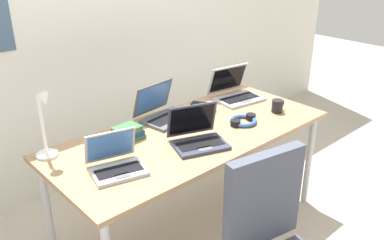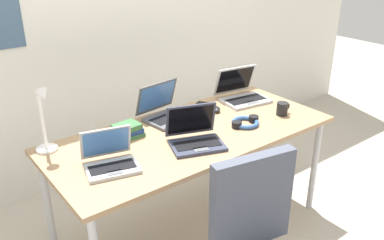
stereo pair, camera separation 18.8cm
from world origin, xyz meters
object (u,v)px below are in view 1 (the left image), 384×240
laptop_near_lamp (198,137)px  computer_mouse (212,108)px  laptop_by_keyboard (164,112)px  desk_lamp (45,125)px  book_stack (127,133)px  laptop_far_corner (116,164)px  laptop_front_left (236,93)px  cell_phone (201,104)px  headphones (243,121)px  coffee_mug (277,106)px

laptop_near_lamp → computer_mouse: 0.51m
laptop_by_keyboard → computer_mouse: size_ratio=3.70×
desk_lamp → book_stack: 0.48m
laptop_by_keyboard → laptop_far_corner: laptop_by_keyboard is taller
book_stack → laptop_far_corner: bearing=-132.8°
laptop_near_lamp → laptop_front_left: (0.71, 0.35, 0.00)m
cell_phone → desk_lamp: bearing=150.2°
laptop_by_keyboard → cell_phone: (0.35, 0.02, -0.04)m
laptop_by_keyboard → cell_phone: size_ratio=2.61×
laptop_near_lamp → headphones: (0.42, 0.02, -0.03)m
desk_lamp → laptop_far_corner: 0.44m
headphones → cell_phone: bearing=88.2°
laptop_near_lamp → headphones: size_ratio=1.73×
laptop_far_corner → book_stack: laptop_far_corner is taller
cell_phone → headphones: 0.42m
desk_lamp → laptop_near_lamp: size_ratio=1.08×
coffee_mug → book_stack: bearing=160.9°
desk_lamp → laptop_far_corner: bearing=-60.6°
desk_lamp → book_stack: desk_lamp is taller
cell_phone → headphones: size_ratio=0.64×
coffee_mug → laptop_far_corner: bearing=176.4°
desk_lamp → book_stack: size_ratio=2.08×
laptop_by_keyboard → headphones: (0.34, -0.40, -0.03)m
desk_lamp → headphones: size_ratio=1.87×
laptop_front_left → cell_phone: (-0.27, 0.09, -0.04)m
desk_lamp → laptop_front_left: desk_lamp is taller
desk_lamp → laptop_by_keyboard: size_ratio=1.13×
laptop_by_keyboard → laptop_front_left: 0.63m
headphones → desk_lamp: bearing=160.6°
laptop_far_corner → laptop_front_left: 1.25m
laptop_front_left → book_stack: laptop_front_left is taller
laptop_by_keyboard → computer_mouse: (0.33, -0.12, -0.03)m
desk_lamp → computer_mouse: 1.15m
computer_mouse → cell_phone: size_ratio=0.71×
computer_mouse → book_stack: size_ratio=0.50×
laptop_by_keyboard → computer_mouse: bearing=-19.9°
laptop_near_lamp → computer_mouse: size_ratio=3.87×
laptop_by_keyboard → laptop_front_left: size_ratio=0.96×
laptop_by_keyboard → cell_phone: laptop_by_keyboard is taller
book_stack → coffee_mug: 1.06m
laptop_near_lamp → coffee_mug: laptop_near_lamp is taller
laptop_far_corner → laptop_front_left: bearing=13.1°
laptop_by_keyboard → laptop_far_corner: size_ratio=1.11×
laptop_by_keyboard → desk_lamp: bearing=180.0°
computer_mouse → coffee_mug: bearing=-13.6°
laptop_far_corner → computer_mouse: size_ratio=3.34×
laptop_by_keyboard → laptop_near_lamp: size_ratio=0.96×
laptop_near_lamp → book_stack: laptop_near_lamp is taller
laptop_front_left → coffee_mug: size_ratio=3.26×
computer_mouse → headphones: (0.01, -0.28, -0.00)m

